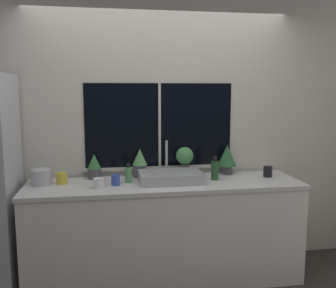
{
  "coord_description": "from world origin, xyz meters",
  "views": [
    {
      "loc": [
        -0.5,
        -2.94,
        1.76
      ],
      "look_at": [
        0.03,
        0.32,
        1.28
      ],
      "focal_mm": 40.0,
      "sensor_mm": 36.0,
      "label": 1
    }
  ],
  "objects": [
    {
      "name": "wall_back",
      "position": [
        0.0,
        0.7,
        1.35
      ],
      "size": [
        8.0,
        0.09,
        2.7
      ],
      "color": "beige",
      "rests_on": "ground_plane"
    },
    {
      "name": "wall_right",
      "position": [
        2.32,
        1.5,
        1.35
      ],
      "size": [
        0.06,
        7.0,
        2.7
      ],
      "color": "beige",
      "rests_on": "ground_plane"
    },
    {
      "name": "counter",
      "position": [
        0.0,
        0.32,
        0.46
      ],
      "size": [
        2.48,
        0.66,
        0.93
      ],
      "color": "white",
      "rests_on": "ground_plane"
    },
    {
      "name": "sink",
      "position": [
        0.05,
        0.34,
        0.97
      ],
      "size": [
        0.57,
        0.45,
        0.35
      ],
      "color": "#ADADB2",
      "rests_on": "counter"
    },
    {
      "name": "potted_plant_far_left",
      "position": [
        -0.63,
        0.56,
        1.05
      ],
      "size": [
        0.12,
        0.12,
        0.24
      ],
      "color": "#4C4C51",
      "rests_on": "counter"
    },
    {
      "name": "potted_plant_center_left",
      "position": [
        -0.21,
        0.56,
        1.07
      ],
      "size": [
        0.14,
        0.14,
        0.27
      ],
      "color": "#4C4C51",
      "rests_on": "counter"
    },
    {
      "name": "potted_plant_center_right",
      "position": [
        0.23,
        0.56,
        1.1
      ],
      "size": [
        0.17,
        0.17,
        0.28
      ],
      "color": "#4C4C51",
      "rests_on": "counter"
    },
    {
      "name": "potted_plant_far_right",
      "position": [
        0.66,
        0.56,
        1.1
      ],
      "size": [
        0.19,
        0.19,
        0.29
      ],
      "color": "#4C4C51",
      "rests_on": "counter"
    },
    {
      "name": "soap_bottle",
      "position": [
        -0.33,
        0.37,
        1.0
      ],
      "size": [
        0.06,
        0.06,
        0.17
      ],
      "color": "#519E5B",
      "rests_on": "counter"
    },
    {
      "name": "bottle_tall",
      "position": [
        0.47,
        0.34,
        1.02
      ],
      "size": [
        0.07,
        0.07,
        0.22
      ],
      "color": "#235128",
      "rests_on": "counter"
    },
    {
      "name": "mug_black",
      "position": [
        1.01,
        0.37,
        0.98
      ],
      "size": [
        0.08,
        0.08,
        0.1
      ],
      "color": "black",
      "rests_on": "counter"
    },
    {
      "name": "mug_yellow",
      "position": [
        -0.91,
        0.41,
        0.98
      ],
      "size": [
        0.09,
        0.09,
        0.1
      ],
      "color": "gold",
      "rests_on": "counter"
    },
    {
      "name": "mug_blue",
      "position": [
        -0.44,
        0.28,
        0.97
      ],
      "size": [
        0.08,
        0.08,
        0.09
      ],
      "color": "#3351AD",
      "rests_on": "counter"
    },
    {
      "name": "mug_white",
      "position": [
        -0.59,
        0.21,
        0.97
      ],
      "size": [
        0.09,
        0.09,
        0.09
      ],
      "color": "white",
      "rests_on": "counter"
    },
    {
      "name": "kettle",
      "position": [
        -1.09,
        0.4,
        1.0
      ],
      "size": [
        0.18,
        0.18,
        0.15
      ],
      "color": "#B2B2B7",
      "rests_on": "counter"
    }
  ]
}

